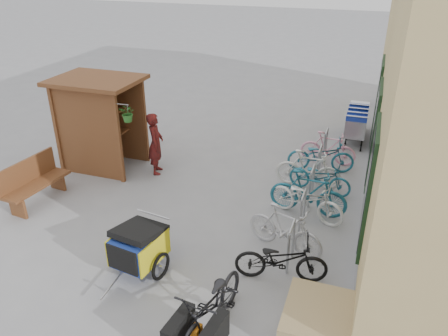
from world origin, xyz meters
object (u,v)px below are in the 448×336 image
(shopping_carts, at_px, (357,119))
(person_kiosk, at_px, (156,144))
(bike_6, at_px, (321,156))
(kiosk, at_px, (97,111))
(pallet_stack, at_px, (317,319))
(bike_7, at_px, (328,148))
(bike_0, at_px, (281,259))
(bike_5, at_px, (308,169))
(bike_2, at_px, (306,199))
(bench, at_px, (33,181))
(bike_3, at_px, (308,193))
(cargo_bike, at_px, (211,309))
(bike_4, at_px, (320,177))
(child_trailer, at_px, (139,246))
(bike_1, at_px, (285,229))

(shopping_carts, relative_size, person_kiosk, 1.27)
(bike_6, bearing_deg, kiosk, 95.23)
(kiosk, bearing_deg, bike_6, 15.87)
(kiosk, xyz_separation_m, pallet_stack, (6.28, -3.87, -1.34))
(kiosk, height_order, bike_7, kiosk)
(pallet_stack, xyz_separation_m, bike_7, (-0.60, 6.00, 0.24))
(bike_0, relative_size, bike_5, 1.02)
(pallet_stack, bearing_deg, shopping_carts, 90.00)
(shopping_carts, bearing_deg, bike_2, -98.15)
(bench, xyz_separation_m, bike_3, (5.99, 1.54, -0.02))
(cargo_bike, xyz_separation_m, bike_4, (0.91, 4.92, -0.09))
(shopping_carts, relative_size, bike_7, 1.38)
(child_trailer, relative_size, bike_4, 1.09)
(pallet_stack, bearing_deg, bike_0, 129.04)
(cargo_bike, distance_m, bike_4, 5.00)
(bike_4, xyz_separation_m, bike_7, (-0.02, 1.67, 0.05))
(child_trailer, height_order, bike_5, bike_5)
(bench, relative_size, bike_6, 0.99)
(bench, relative_size, person_kiosk, 1.04)
(kiosk, distance_m, bike_7, 6.16)
(shopping_carts, xyz_separation_m, bike_3, (-0.69, -4.75, -0.13))
(bike_6, bearing_deg, bike_4, 176.29)
(bench, distance_m, bike_7, 7.43)
(cargo_bike, height_order, bike_3, bike_3)
(bike_0, bearing_deg, bench, 70.74)
(bike_4, bearing_deg, bench, 123.77)
(bike_3, xyz_separation_m, bike_4, (0.11, 1.05, -0.11))
(pallet_stack, height_order, person_kiosk, person_kiosk)
(kiosk, relative_size, child_trailer, 1.50)
(bike_6, bearing_deg, bike_3, 169.95)
(child_trailer, bearing_deg, cargo_bike, -20.78)
(bike_4, bearing_deg, cargo_bike, -179.75)
(kiosk, relative_size, person_kiosk, 1.54)
(bike_0, height_order, bike_7, bike_7)
(cargo_bike, xyz_separation_m, bike_5, (0.60, 5.08, -0.01))
(bike_3, bearing_deg, kiosk, 86.10)
(shopping_carts, height_order, bike_1, shopping_carts)
(shopping_carts, height_order, bike_5, shopping_carts)
(kiosk, bearing_deg, cargo_bike, -42.98)
(person_kiosk, xyz_separation_m, bike_5, (3.84, 0.49, -0.33))
(bench, relative_size, bike_7, 1.13)
(cargo_bike, distance_m, bike_2, 3.78)
(bike_0, bearing_deg, shopping_carts, -18.06)
(bike_2, bearing_deg, bike_5, 25.11)
(bike_7, bearing_deg, bike_5, 172.38)
(child_trailer, bearing_deg, bench, 166.72)
(bench, bearing_deg, bike_0, -1.62)
(pallet_stack, bearing_deg, child_trailer, 173.37)
(shopping_carts, bearing_deg, bench, -136.73)
(kiosk, bearing_deg, bike_1, -20.99)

